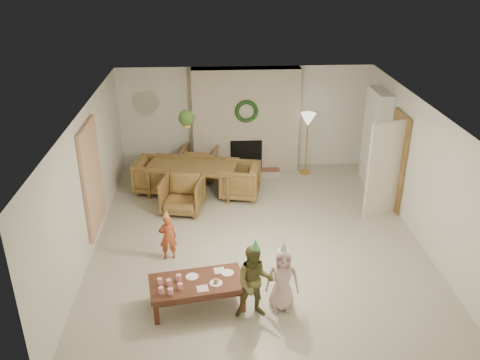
{
  "coord_description": "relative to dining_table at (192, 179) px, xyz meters",
  "views": [
    {
      "loc": [
        -0.78,
        -8.13,
        5.01
      ],
      "look_at": [
        -0.3,
        0.4,
        1.05
      ],
      "focal_mm": 37.84,
      "sensor_mm": 36.0,
      "label": 1
    }
  ],
  "objects": [
    {
      "name": "coffee_table_top",
      "position": [
        0.19,
        -3.9,
        0.06
      ],
      "size": [
        1.52,
        0.94,
        0.07
      ],
      "primitive_type": "cube",
      "rotation": [
        0.0,
        0.0,
        0.17
      ],
      "color": "#4F291A",
      "rests_on": "floor"
    },
    {
      "name": "napkin_left",
      "position": [
        0.27,
        -4.08,
        0.1
      ],
      "size": [
        0.19,
        0.19,
        0.01
      ],
      "primitive_type": "cube",
      "rotation": [
        0.0,
        0.0,
        0.17
      ],
      "color": "#E5A9B4",
      "rests_on": "coffee_table_top"
    },
    {
      "name": "coffee_leg_br",
      "position": [
        0.77,
        -3.51,
        -0.16
      ],
      "size": [
        0.09,
        0.09,
        0.37
      ],
      "primitive_type": "cube",
      "rotation": [
        0.0,
        0.0,
        0.17
      ],
      "color": "#4F291A",
      "rests_on": "floor"
    },
    {
      "name": "wall_left",
      "position": [
        -1.74,
        -2.04,
        0.91
      ],
      "size": [
        0.0,
        7.0,
        7.0
      ],
      "primitive_type": "plane",
      "rotation": [
        1.57,
        0.0,
        1.57
      ],
      "color": "silver",
      "rests_on": "floor"
    },
    {
      "name": "door_frame",
      "position": [
        4.22,
        -0.84,
        0.68
      ],
      "size": [
        0.05,
        0.86,
        2.04
      ],
      "primitive_type": "cube",
      "color": "brown",
      "rests_on": "floor"
    },
    {
      "name": "cup_d",
      "position": [
        -0.22,
        -3.97,
        0.15
      ],
      "size": [
        0.09,
        0.09,
        0.1
      ],
      "primitive_type": "cylinder",
      "rotation": [
        0.0,
        0.0,
        0.17
      ],
      "color": "white",
      "rests_on": "coffee_table_top"
    },
    {
      "name": "dining_chair_near",
      "position": [
        -0.17,
        -0.83,
        0.04
      ],
      "size": [
        0.95,
        0.97,
        0.75
      ],
      "primitive_type": "imported",
      "rotation": [
        0.0,
        0.0,
        -0.2
      ],
      "color": "brown",
      "rests_on": "floor"
    },
    {
      "name": "floor_lamp_base",
      "position": [
        2.7,
        0.96,
        -0.33
      ],
      "size": [
        0.28,
        0.28,
        0.03
      ],
      "primitive_type": "cylinder",
      "color": "gold",
      "rests_on": "floor"
    },
    {
      "name": "child_pink",
      "position": [
        1.46,
        -4.02,
        0.17
      ],
      "size": [
        0.54,
        0.38,
        1.03
      ],
      "primitive_type": "imported",
      "rotation": [
        0.0,
        0.0,
        -0.11
      ],
      "color": "beige",
      "rests_on": "floor"
    },
    {
      "name": "floor",
      "position": [
        1.26,
        -2.04,
        -0.34
      ],
      "size": [
        7.0,
        7.0,
        0.0
      ],
      "primitive_type": "plane",
      "color": "#B7B29E",
      "rests_on": "ground"
    },
    {
      "name": "dining_chair_right",
      "position": [
        1.04,
        -0.22,
        0.04
      ],
      "size": [
        0.97,
        0.95,
        0.75
      ],
      "primitive_type": "imported",
      "rotation": [
        0.0,
        0.0,
        -1.77
      ],
      "color": "brown",
      "rests_on": "floor"
    },
    {
      "name": "coffee_table_apron",
      "position": [
        0.19,
        -3.9,
        -0.01
      ],
      "size": [
        1.39,
        0.81,
        0.09
      ],
      "primitive_type": "cube",
      "rotation": [
        0.0,
        0.0,
        0.17
      ],
      "color": "#4F291A",
      "rests_on": "floor"
    },
    {
      "name": "fireplace_mass",
      "position": [
        1.26,
        1.26,
        0.91
      ],
      "size": [
        2.5,
        0.4,
        2.5
      ],
      "primitive_type": "cube",
      "color": "#4C1714",
      "rests_on": "floor"
    },
    {
      "name": "hanging_plant_cord",
      "position": [
        -0.04,
        -0.54,
        1.81
      ],
      "size": [
        0.01,
        0.01,
        0.7
      ],
      "primitive_type": "cylinder",
      "color": "tan",
      "rests_on": "ceiling"
    },
    {
      "name": "coffee_leg_bl",
      "position": [
        -0.49,
        -3.72,
        -0.16
      ],
      "size": [
        0.09,
        0.09,
        0.37
      ],
      "primitive_type": "cube",
      "rotation": [
        0.0,
        0.0,
        0.17
      ],
      "color": "#4F291A",
      "rests_on": "floor"
    },
    {
      "name": "cup_c",
      "position": [
        -0.18,
        -4.18,
        0.15
      ],
      "size": [
        0.09,
        0.09,
        0.1
      ],
      "primitive_type": "cylinder",
      "rotation": [
        0.0,
        0.0,
        0.17
      ],
      "color": "white",
      "rests_on": "coffee_table_top"
    },
    {
      "name": "plate_a",
      "position": [
        0.11,
        -3.78,
        0.1
      ],
      "size": [
        0.23,
        0.23,
        0.01
      ],
      "primitive_type": "cylinder",
      "rotation": [
        0.0,
        0.0,
        0.17
      ],
      "color": "white",
      "rests_on": "coffee_table_top"
    },
    {
      "name": "napkin_right",
      "position": [
        0.53,
        -3.64,
        0.1
      ],
      "size": [
        0.19,
        0.19,
        0.01
      ],
      "primitive_type": "cube",
      "rotation": [
        0.0,
        0.0,
        0.17
      ],
      "color": "#E5A9B4",
      "rests_on": "coffee_table_top"
    },
    {
      "name": "books_row_mid",
      "position": [
        4.06,
        0.31,
        0.65
      ],
      "size": [
        0.2,
        0.44,
        0.24
      ],
      "primitive_type": "cube",
      "color": "#21547C",
      "rests_on": "bookshelf_shelf_b"
    },
    {
      "name": "dining_table",
      "position": [
        0.0,
        0.0,
        0.0
      ],
      "size": [
        2.12,
        1.45,
        0.68
      ],
      "primitive_type": "imported",
      "rotation": [
        0.0,
        0.0,
        -0.2
      ],
      "color": "brown",
      "rests_on": "floor"
    },
    {
      "name": "ceiling",
      "position": [
        1.26,
        -2.04,
        2.16
      ],
      "size": [
        7.0,
        7.0,
        0.0
      ],
      "primitive_type": "plane",
      "rotation": [
        3.14,
        0.0,
        0.0
      ],
      "color": "white",
      "rests_on": "wall_back"
    },
    {
      "name": "dining_chair_left",
      "position": [
        -0.83,
        0.17,
        0.04
      ],
      "size": [
        0.97,
        0.95,
        0.75
      ],
      "primitive_type": "imported",
      "rotation": [
        0.0,
        0.0,
        1.37
      ],
      "color": "brown",
      "rests_on": "floor"
    },
    {
      "name": "plate_b",
      "position": [
        0.48,
        -3.96,
        0.1
      ],
      "size": [
        0.23,
        0.23,
        0.01
      ],
      "primitive_type": "cylinder",
      "rotation": [
        0.0,
        0.0,
        0.17
      ],
      "color": "white",
      "rests_on": "coffee_table_top"
    },
    {
      "name": "coffee_leg_fr",
      "position": [
        0.87,
        -4.08,
        -0.16
      ],
      "size": [
        0.09,
        0.09,
        0.37
      ],
      "primitive_type": "cube",
      "rotation": [
        0.0,
        0.0,
        0.17
      ],
      "color": "#4F291A",
      "rests_on": "floor"
    },
    {
      "name": "hanging_plant_foliage",
      "position": [
        -0.04,
        -0.54,
        1.58
      ],
      "size": [
        0.32,
        0.32,
        0.32
      ],
      "primitive_type": "sphere",
      "color": "#264517",
      "rests_on": "hanging_plant_pot"
    },
    {
      "name": "coffee_leg_fl",
      "position": [
        -0.4,
        -4.29,
        -0.16
      ],
      "size": [
        0.09,
        0.09,
        0.37
      ],
      "primitive_type": "cube",
      "rotation": [
        0.0,
        0.0,
        0.17
      ],
      "color": "#4F291A",
      "rests_on": "floor"
    },
    {
      "name": "door_leaf",
      "position": [
        3.84,
        -1.22,
        0.66
      ],
      "size": [
        0.77,
        0.32,
        2.0
      ],
      "primitive_type": "cube",
      "rotation": [
        0.0,
        0.0,
        -1.22
      ],
      "color": "beige",
      "rests_on": "floor"
    },
    {
      "name": "child_red",
      "position": [
        -0.34,
        -2.57,
        0.08
      ],
      "size": [
        0.34,
        0.25,
        0.85
      ],
      "primitive_type": "imported",
      "rotation": [
        0.0,
        0.0,
        3.29
      ],
      "color": "#AF4625",
      "rests_on": "floor"
    },
    {
      "name": "bookshelf_shelf_a",
      "position": [
        4.08,
        0.26,
        0.11
      ],
      "size": [
        0.3,
        0.92,
        0.03
      ],
      "primitive_type": "cube",
      "color": "white",
      "rests_on": "bookshelf_carcass"
    },
    {
      "name": "curtain_panel",
      "position": [
        -1.7,
        -1.84,
        0.91
      ],
      "size": [
        0.06,
        1.2,
        2.0
      ],
      "primitive_type": "cube",
      "color": "beige",
      "rests_on": "wall_left"
    },
    {
      "name": "wall_back",
      "position": [
        1.26,
        1.46,
        0.91
      ],
      "size": [
        7.0,
        0.0,
        7.0
      ],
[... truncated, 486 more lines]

